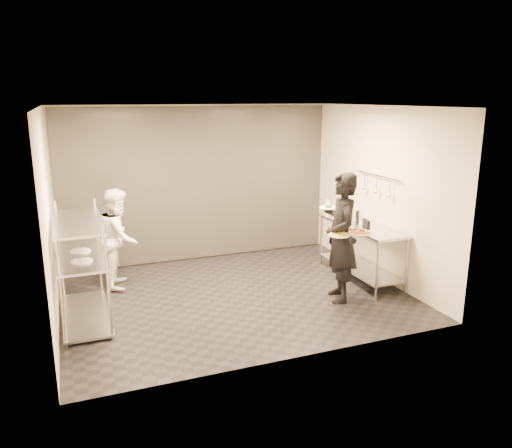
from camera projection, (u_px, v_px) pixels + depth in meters
name	position (u px, v px, depth m)	size (l,w,h in m)	color
room_shell	(212.00, 192.00, 8.28)	(5.00, 4.00, 2.80)	black
pass_rack	(82.00, 265.00, 6.62)	(0.60, 1.60, 1.50)	#AFB1B6
prep_counter	(361.00, 242.00, 8.17)	(0.60, 1.80, 0.92)	#AFB1B6
utensil_rail	(377.00, 185.00, 8.02)	(0.07, 1.20, 0.31)	#AFB1B6
waiter	(341.00, 238.00, 7.21)	(0.69, 0.45, 1.90)	black
chef	(119.00, 238.00, 7.82)	(0.76, 0.59, 1.56)	white
pizza_plate_near	(339.00, 234.00, 7.00)	(0.30, 0.30, 0.05)	white
pizza_plate_far	(360.00, 232.00, 7.01)	(0.32, 0.32, 0.05)	white
salad_plate	(328.00, 206.00, 7.32)	(0.26, 0.26, 0.07)	white
pos_monitor	(366.00, 224.00, 7.76)	(0.04, 0.22, 0.16)	black
bottle_green	(327.00, 207.00, 8.72)	(0.07, 0.07, 0.26)	#93A094
bottle_clear	(351.00, 212.00, 8.48)	(0.07, 0.07, 0.22)	#93A094
bottle_dark	(357.00, 217.00, 8.14)	(0.06, 0.06, 0.20)	black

